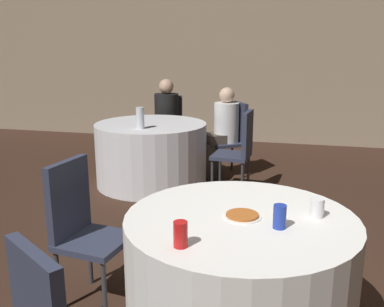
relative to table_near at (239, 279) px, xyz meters
The scene contains 14 objects.
wall_back 5.33m from the table_near, 88.92° to the left, with size 16.00×0.06×2.80m.
table_near is the anchor object (origin of this frame).
table_far 2.93m from the table_near, 118.40° to the left, with size 1.32×1.32×0.74m.
chair_near_west 1.06m from the table_near, behind, with size 0.46×0.45×0.94m.
chair_far_north 3.95m from the table_near, 112.36° to the left, with size 0.44×0.44×0.94m.
chair_far_east 2.51m from the table_near, 97.36° to the left, with size 0.44×0.43×0.94m.
chair_far_northeast 3.21m from the table_near, 98.86° to the left, with size 0.55×0.55×0.94m.
person_black_shirt 3.79m from the table_near, 113.07° to the left, with size 0.35×0.51×1.19m.
person_white_shirt 3.14m from the table_near, 101.74° to the left, with size 0.46×0.43×1.13m.
pizza_plate_near 0.38m from the table_near, 19.50° to the left, with size 0.21×0.21×0.02m.
soda_can_blue 0.49m from the table_near, 25.44° to the right, with size 0.07×0.07×0.12m.
soda_can_red 0.64m from the table_near, 118.65° to the right, with size 0.07×0.07×0.12m.
cup_near 0.58m from the table_near, 13.76° to the left, with size 0.07×0.07×0.10m.
bottle_far 2.68m from the table_near, 121.94° to the left, with size 0.09×0.09×0.24m.
Camera 1 is at (0.15, -2.24, 1.63)m, focal length 40.00 mm.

